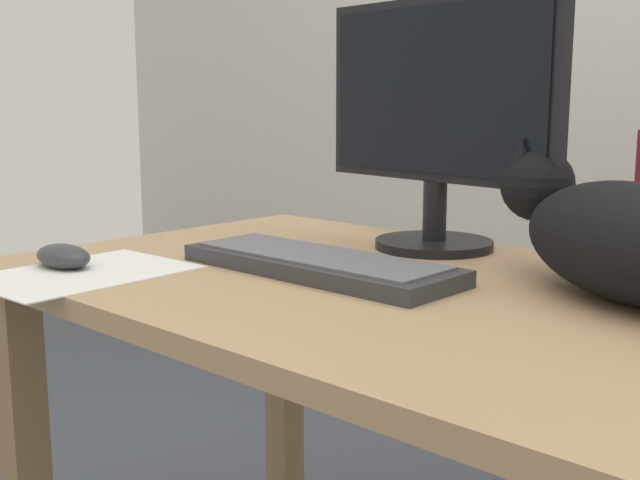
{
  "coord_description": "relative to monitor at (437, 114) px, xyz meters",
  "views": [
    {
      "loc": [
        0.5,
        -0.86,
        0.96
      ],
      "look_at": [
        -0.22,
        -0.07,
        0.77
      ],
      "focal_mm": 44.5,
      "sensor_mm": 36.0,
      "label": 1
    }
  ],
  "objects": [
    {
      "name": "desk",
      "position": [
        0.26,
        -0.24,
        -0.33
      ],
      "size": [
        1.47,
        0.71,
        0.71
      ],
      "color": "tan",
      "rests_on": "ground_plane"
    },
    {
      "name": "monitor",
      "position": [
        0.0,
        0.0,
        0.0
      ],
      "size": [
        0.48,
        0.2,
        0.42
      ],
      "color": "black",
      "rests_on": "desk"
    },
    {
      "name": "keyboard",
      "position": [
        -0.01,
        -0.27,
        -0.21
      ],
      "size": [
        0.44,
        0.15,
        0.03
      ],
      "color": "#333338",
      "rests_on": "desk"
    },
    {
      "name": "cat",
      "position": [
        0.36,
        -0.11,
        -0.15
      ],
      "size": [
        0.53,
        0.35,
        0.2
      ],
      "color": "black",
      "rests_on": "desk"
    },
    {
      "name": "computer_mouse",
      "position": [
        -0.32,
        -0.51,
        -0.21
      ],
      "size": [
        0.11,
        0.06,
        0.04
      ],
      "primitive_type": "ellipsoid",
      "color": "#333338",
      "rests_on": "desk"
    },
    {
      "name": "paper_sheet",
      "position": [
        -0.26,
        -0.51,
        -0.23
      ],
      "size": [
        0.22,
        0.3,
        0.0
      ],
      "primitive_type": "cube",
      "rotation": [
        0.0,
        0.0,
        0.04
      ],
      "color": "white",
      "rests_on": "desk"
    }
  ]
}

